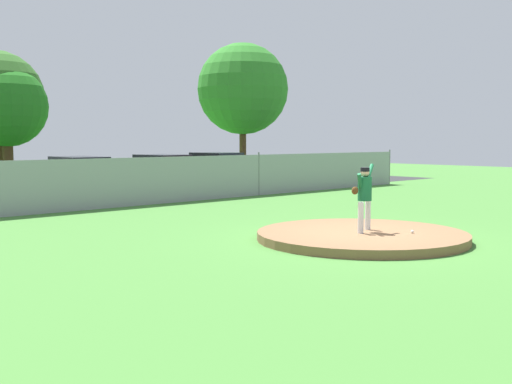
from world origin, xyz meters
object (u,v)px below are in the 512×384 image
(pitcher_youth, at_px, (364,192))
(parked_car_slate, at_px, (79,177))
(baseball, at_px, (412,232))
(parked_car_teal, at_px, (216,171))
(parked_car_red, at_px, (162,173))
(traffic_cone_orange, at_px, (265,182))

(pitcher_youth, xyz_separation_m, parked_car_slate, (0.65, 14.84, -0.33))
(baseball, bearing_deg, parked_car_teal, 64.92)
(baseball, height_order, parked_car_red, parked_car_red)
(baseball, distance_m, parked_car_slate, 15.78)
(traffic_cone_orange, bearing_deg, parked_car_red, 160.13)
(parked_car_red, height_order, parked_car_teal, parked_car_teal)
(baseball, xyz_separation_m, traffic_cone_orange, (8.95, 13.93, 0.02))
(parked_car_red, xyz_separation_m, parked_car_teal, (3.21, 0.02, 0.02))
(parked_car_teal, bearing_deg, pitcher_youth, -118.20)
(pitcher_youth, xyz_separation_m, parked_car_teal, (7.92, 14.76, -0.31))
(pitcher_youth, relative_size, parked_car_red, 0.37)
(baseball, relative_size, parked_car_teal, 0.02)
(parked_car_red, height_order, traffic_cone_orange, parked_car_red)
(parked_car_slate, bearing_deg, traffic_cone_orange, -11.70)
(baseball, bearing_deg, parked_car_slate, 89.73)
(pitcher_youth, distance_m, parked_car_teal, 16.76)
(baseball, bearing_deg, pitcher_youth, 121.72)
(pitcher_youth, relative_size, baseball, 21.13)
(parked_car_red, relative_size, traffic_cone_orange, 7.63)
(pitcher_youth, height_order, parked_car_red, pitcher_youth)
(parked_car_red, bearing_deg, parked_car_teal, 0.33)
(traffic_cone_orange, bearing_deg, baseball, -122.70)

